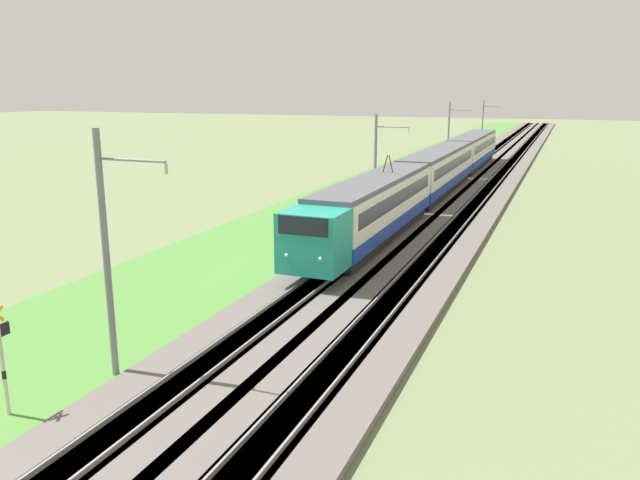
{
  "coord_description": "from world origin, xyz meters",
  "views": [
    {
      "loc": [
        -6.96,
        -10.48,
        9.1
      ],
      "look_at": [
        19.25,
        0.0,
        2.24
      ],
      "focal_mm": 35.0,
      "sensor_mm": 36.0,
      "label": 1
    }
  ],
  "objects_px": {
    "catenary_mast_far": "(449,135)",
    "passenger_train": "(439,168)",
    "catenary_mast_mid": "(376,164)",
    "catenary_mast_distant": "(483,124)",
    "catenary_mast_near": "(108,255)",
    "crossing_signal_aux": "(1,351)"
  },
  "relations": [
    {
      "from": "catenary_mast_mid",
      "to": "catenary_mast_distant",
      "type": "distance_m",
      "value": 57.11
    },
    {
      "from": "crossing_signal_aux",
      "to": "catenary_mast_far",
      "type": "bearing_deg",
      "value": -91.14
    },
    {
      "from": "passenger_train",
      "to": "crossing_signal_aux",
      "type": "xyz_separation_m",
      "value": [
        -42.48,
        3.68,
        -0.36
      ]
    },
    {
      "from": "catenary_mast_far",
      "to": "catenary_mast_distant",
      "type": "relative_size",
      "value": 1.04
    },
    {
      "from": "catenary_mast_near",
      "to": "catenary_mast_far",
      "type": "distance_m",
      "value": 57.11
    },
    {
      "from": "passenger_train",
      "to": "catenary_mast_far",
      "type": "relative_size",
      "value": 7.69
    },
    {
      "from": "passenger_train",
      "to": "catenary_mast_distant",
      "type": "bearing_deg",
      "value": -176.94
    },
    {
      "from": "passenger_train",
      "to": "catenary_mast_mid",
      "type": "relative_size",
      "value": 8.02
    },
    {
      "from": "passenger_train",
      "to": "catenary_mast_near",
      "type": "relative_size",
      "value": 7.41
    },
    {
      "from": "catenary_mast_near",
      "to": "catenary_mast_distant",
      "type": "xyz_separation_m",
      "value": [
        85.66,
        -0.01,
        -0.31
      ]
    },
    {
      "from": "catenary_mast_near",
      "to": "catenary_mast_mid",
      "type": "height_order",
      "value": "catenary_mast_near"
    },
    {
      "from": "crossing_signal_aux",
      "to": "catenary_mast_far",
      "type": "height_order",
      "value": "catenary_mast_far"
    },
    {
      "from": "catenary_mast_far",
      "to": "passenger_train",
      "type": "bearing_deg",
      "value": -172.07
    },
    {
      "from": "catenary_mast_mid",
      "to": "catenary_mast_far",
      "type": "height_order",
      "value": "catenary_mast_far"
    },
    {
      "from": "catenary_mast_near",
      "to": "catenary_mast_far",
      "type": "bearing_deg",
      "value": -0.0
    },
    {
      "from": "catenary_mast_mid",
      "to": "catenary_mast_near",
      "type": "bearing_deg",
      "value": 179.99
    },
    {
      "from": "catenary_mast_mid",
      "to": "catenary_mast_distant",
      "type": "bearing_deg",
      "value": -0.0
    },
    {
      "from": "passenger_train",
      "to": "catenary_mast_far",
      "type": "height_order",
      "value": "catenary_mast_far"
    },
    {
      "from": "crossing_signal_aux",
      "to": "catenary_mast_near",
      "type": "bearing_deg",
      "value": -110.57
    },
    {
      "from": "catenary_mast_near",
      "to": "catenary_mast_mid",
      "type": "relative_size",
      "value": 1.08
    },
    {
      "from": "catenary_mast_near",
      "to": "catenary_mast_distant",
      "type": "height_order",
      "value": "catenary_mast_near"
    },
    {
      "from": "crossing_signal_aux",
      "to": "catenary_mast_mid",
      "type": "xyz_separation_m",
      "value": [
        31.75,
        -1.2,
        1.79
      ]
    }
  ]
}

